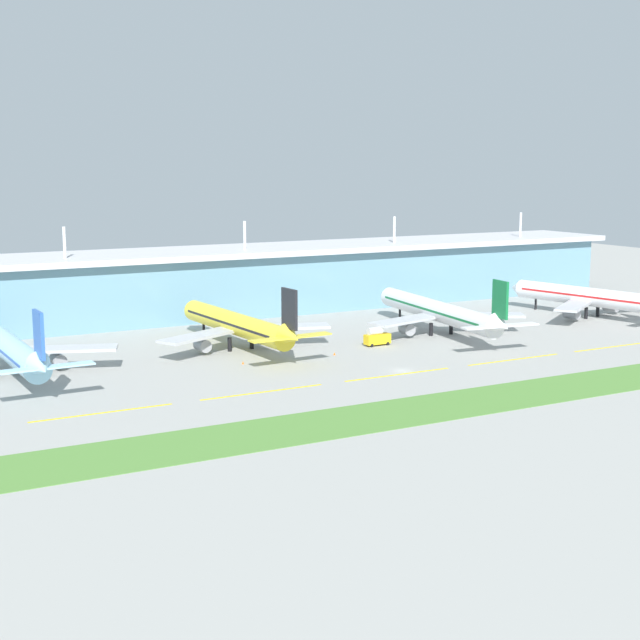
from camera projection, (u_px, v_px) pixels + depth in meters
ground_plane at (402, 371)px, 209.28m from camera, size 600.00×600.00×0.00m
terminal_building at (238, 280)px, 290.17m from camera, size 288.00×34.00×30.00m
airliner_nearest at (8, 347)px, 204.55m from camera, size 48.76×70.53×18.90m
airliner_near_middle at (238, 325)px, 233.04m from camera, size 48.70×62.89×18.90m
airliner_far_middle at (439, 312)px, 254.03m from camera, size 48.46×71.18×18.90m
airliner_farthest at (589, 297)px, 282.70m from camera, size 47.74×59.04×18.90m
taxiway_stripe_west at (102, 413)px, 173.39m from camera, size 28.00×0.70×0.04m
taxiway_stripe_mid_west at (263, 392)px, 189.35m from camera, size 28.00×0.70×0.04m
taxiway_stripe_centre at (398, 375)px, 205.31m from camera, size 28.00×0.70×0.04m
taxiway_stripe_mid_east at (514, 360)px, 221.27m from camera, size 28.00×0.70×0.04m
taxiway_stripe_east at (614, 347)px, 237.23m from camera, size 28.00×0.70×0.04m
grass_verge at (484, 400)px, 183.03m from camera, size 300.00×18.00×0.10m
fuel_truck at (377, 337)px, 238.36m from camera, size 7.31×2.95×4.95m
safety_cone_left_wingtip at (334, 354)px, 226.62m from camera, size 0.56×0.56×0.70m
safety_cone_nose_front at (243, 363)px, 216.16m from camera, size 0.56×0.56×0.70m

